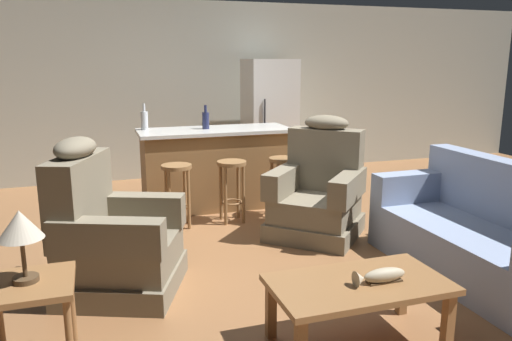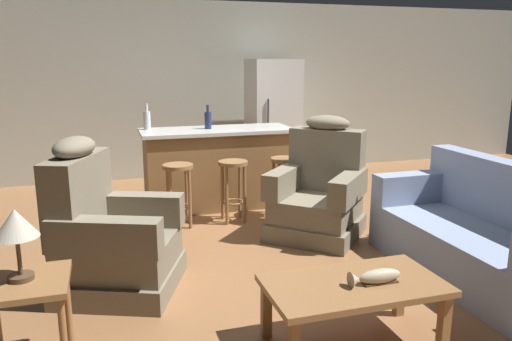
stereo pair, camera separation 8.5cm
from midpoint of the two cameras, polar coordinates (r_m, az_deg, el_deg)
name	(u,v)px [view 2 (the right image)]	position (r m, az deg, el deg)	size (l,w,h in m)	color
ground_plane	(249,244)	(4.92, -0.26, -8.34)	(12.00, 12.00, 0.00)	brown
back_wall	(191,90)	(7.65, -7.18, 9.08)	(12.00, 0.05, 2.60)	#B2B2A3
coffee_table	(354,291)	(3.23, 11.90, -13.28)	(1.10, 0.60, 0.42)	olive
fish_figurine	(375,277)	(3.19, 14.21, -11.73)	(0.34, 0.10, 0.10)	#4C3823
couch	(483,238)	(4.50, 25.01, -7.00)	(0.84, 1.90, 0.94)	#8493B2
recliner_near_lamp	(109,237)	(4.01, -15.86, -7.36)	(1.09, 1.09, 1.20)	#756B56
recliner_near_island	(319,194)	(5.10, 7.69, -2.67)	(1.19, 1.19, 1.20)	#756B56
end_table	(25,297)	(3.13, -24.15, -13.02)	(0.48, 0.48, 0.56)	olive
table_lamp	(16,227)	(3.00, -25.04, -5.85)	(0.24, 0.24, 0.41)	#4C3823
kitchen_island	(218,168)	(6.03, -3.99, 0.33)	(1.80, 0.70, 0.95)	olive
bar_stool_left	(178,184)	(5.33, -8.41, -1.50)	(0.32, 0.32, 0.68)	olive
bar_stool_middle	(233,180)	(5.45, -2.17, -1.06)	(0.32, 0.32, 0.68)	olive
bar_stool_right	(285,176)	(5.63, 3.73, -0.63)	(0.32, 0.32, 0.68)	olive
refrigerator	(273,120)	(7.41, 2.28, 5.80)	(0.70, 0.69, 1.76)	white
bottle_tall_green	(147,120)	(5.99, -11.95, 5.71)	(0.08, 0.08, 0.31)	silver
bottle_short_amber	(208,120)	(5.95, -5.10, 5.80)	(0.08, 0.08, 0.28)	#23284C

